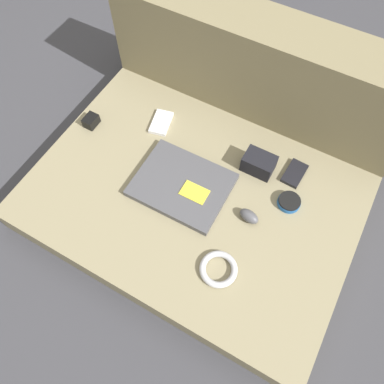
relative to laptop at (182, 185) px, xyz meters
The scene contains 11 objects.
ground_plane 0.14m from the laptop, 14.32° to the right, with size 8.00×8.00×0.00m, color #38383D.
couch_seat 0.08m from the laptop, 14.32° to the right, with size 1.09×0.77×0.12m.
couch_backrest 0.49m from the laptop, 84.55° to the left, with size 1.09×0.20×0.47m.
laptop is the anchor object (origin of this frame).
computer_mouse 0.25m from the laptop, ahead, with size 0.07×0.05×0.04m.
speaker_puck 0.36m from the laptop, 18.82° to the left, with size 0.08×0.08×0.02m.
phone_silver 0.29m from the laptop, 135.97° to the left, with size 0.09×0.12×0.01m.
phone_black 0.39m from the laptop, 36.35° to the left, with size 0.07×0.11×0.01m.
camera_pouch 0.28m from the laptop, 44.71° to the left, with size 0.11×0.08×0.07m.
charger_brick 0.44m from the laptop, behind, with size 0.04×0.06×0.04m.
cable_coil 0.31m from the laptop, 39.54° to the right, with size 0.12×0.12×0.02m.
Camera 1 is at (0.29, -0.52, 1.24)m, focal length 35.00 mm.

